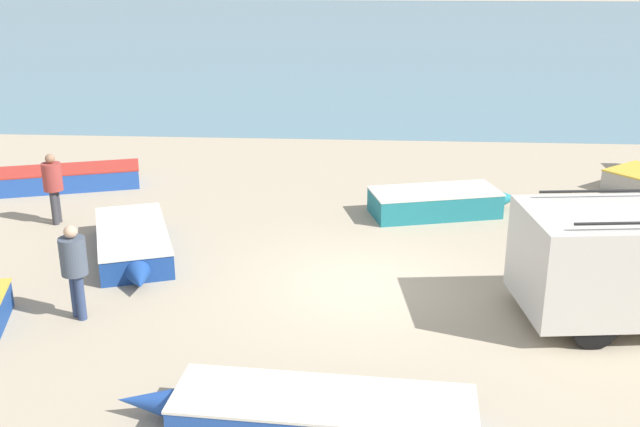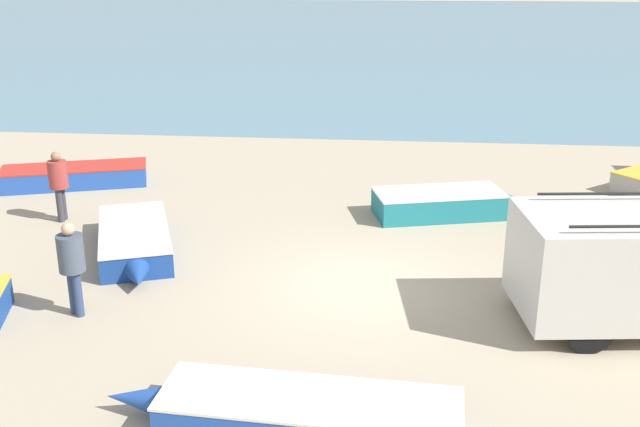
% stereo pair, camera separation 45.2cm
% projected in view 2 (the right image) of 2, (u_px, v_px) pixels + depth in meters
% --- Properties ---
extents(ground_plane, '(200.00, 200.00, 0.00)m').
position_uv_depth(ground_plane, '(363.00, 286.00, 14.56)').
color(ground_plane, tan).
extents(sea_water, '(120.00, 80.00, 0.01)m').
position_uv_depth(sea_water, '(390.00, 29.00, 63.40)').
color(sea_water, slate).
rests_on(sea_water, ground_plane).
extents(fishing_rowboat_0, '(2.53, 4.15, 0.56)m').
position_uv_depth(fishing_rowboat_0, '(135.00, 241.00, 16.06)').
color(fishing_rowboat_0, navy).
rests_on(fishing_rowboat_0, ground_plane).
extents(fishing_rowboat_1, '(4.77, 2.39, 0.55)m').
position_uv_depth(fishing_rowboat_1, '(69.00, 176.00, 20.73)').
color(fishing_rowboat_1, '#234CA3').
rests_on(fishing_rowboat_1, ground_plane).
extents(fishing_rowboat_3, '(4.99, 1.49, 0.53)m').
position_uv_depth(fishing_rowboat_3, '(297.00, 413.00, 10.09)').
color(fishing_rowboat_3, '#234CA3').
rests_on(fishing_rowboat_3, ground_plane).
extents(fishing_rowboat_5, '(3.89, 2.10, 0.63)m').
position_uv_depth(fishing_rowboat_5, '(444.00, 203.00, 18.39)').
color(fishing_rowboat_5, '#1E757F').
rests_on(fishing_rowboat_5, ground_plane).
extents(fisherman_0, '(0.45, 0.45, 1.71)m').
position_uv_depth(fisherman_0, '(58.00, 180.00, 17.80)').
color(fisherman_0, '#38383D').
rests_on(fisherman_0, ground_plane).
extents(fisherman_1, '(0.46, 0.46, 1.75)m').
position_uv_depth(fisherman_1, '(72.00, 261.00, 13.10)').
color(fisherman_1, navy).
rests_on(fisherman_1, ground_plane).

